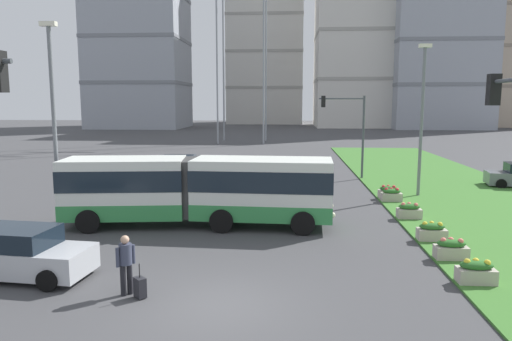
% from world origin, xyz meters
% --- Properties ---
extents(ground_plane, '(260.00, 260.00, 0.00)m').
position_xyz_m(ground_plane, '(0.00, 0.00, 0.00)').
color(ground_plane, '#424244').
extents(grass_median, '(10.00, 70.00, 0.08)m').
position_xyz_m(grass_median, '(11.87, 10.00, 0.04)').
color(grass_median, '#3D752D').
rests_on(grass_median, ground_plane).
extents(articulated_bus, '(12.01, 3.33, 3.00)m').
position_xyz_m(articulated_bus, '(-2.13, 8.32, 1.65)').
color(articulated_bus, silver).
rests_on(articulated_bus, ground).
extents(car_navy_sedan, '(4.60, 2.50, 1.58)m').
position_xyz_m(car_navy_sedan, '(-6.04, 22.01, 0.75)').
color(car_navy_sedan, '#19234C').
rests_on(car_navy_sedan, ground).
extents(car_silver_hatch, '(4.56, 2.37, 1.58)m').
position_xyz_m(car_silver_hatch, '(-6.54, 1.72, 0.75)').
color(car_silver_hatch, '#B7BABF').
rests_on(car_silver_hatch, ground).
extents(pedestrian_crossing, '(0.44, 0.44, 1.74)m').
position_xyz_m(pedestrian_crossing, '(-2.73, 0.58, 1.00)').
color(pedestrian_crossing, black).
rests_on(pedestrian_crossing, ground).
extents(rolling_suitcase, '(0.42, 0.42, 0.97)m').
position_xyz_m(rolling_suitcase, '(-2.28, 0.38, 0.31)').
color(rolling_suitcase, '#232328').
rests_on(rolling_suitcase, ground).
extents(flower_planter_0, '(1.10, 0.56, 0.74)m').
position_xyz_m(flower_planter_0, '(7.47, 2.00, 0.43)').
color(flower_planter_0, '#B7AD9E').
rests_on(flower_planter_0, grass_median).
extents(flower_planter_1, '(1.10, 0.56, 0.74)m').
position_xyz_m(flower_planter_1, '(7.47, 4.23, 0.43)').
color(flower_planter_1, '#B7AD9E').
rests_on(flower_planter_1, grass_median).
extents(flower_planter_2, '(1.10, 0.56, 0.74)m').
position_xyz_m(flower_planter_2, '(7.47, 6.48, 0.43)').
color(flower_planter_2, '#B7AD9E').
rests_on(flower_planter_2, grass_median).
extents(flower_planter_3, '(1.10, 0.56, 0.74)m').
position_xyz_m(flower_planter_3, '(7.47, 10.06, 0.43)').
color(flower_planter_3, '#B7AD9E').
rests_on(flower_planter_3, grass_median).
extents(flower_planter_4, '(1.10, 0.56, 0.74)m').
position_xyz_m(flower_planter_4, '(7.47, 13.96, 0.43)').
color(flower_planter_4, '#B7AD9E').
rests_on(flower_planter_4, grass_median).
extents(flower_planter_5, '(1.10, 0.56, 0.74)m').
position_xyz_m(flower_planter_5, '(7.47, 14.78, 0.43)').
color(flower_planter_5, '#B7AD9E').
rests_on(flower_planter_5, grass_median).
extents(traffic_light_far_right, '(3.22, 0.28, 5.89)m').
position_xyz_m(traffic_light_far_right, '(6.05, 22.00, 4.02)').
color(traffic_light_far_right, '#474C51').
rests_on(traffic_light_far_right, ground).
extents(streetlight_left, '(0.70, 0.28, 8.86)m').
position_xyz_m(streetlight_left, '(-8.50, 8.31, 4.87)').
color(streetlight_left, slate).
rests_on(streetlight_left, ground).
extents(streetlight_median, '(0.70, 0.28, 8.66)m').
position_xyz_m(streetlight_median, '(9.37, 15.74, 4.77)').
color(streetlight_median, slate).
rests_on(streetlight_median, ground).
extents(apartment_tower_west, '(19.26, 16.97, 44.93)m').
position_xyz_m(apartment_tower_west, '(-30.00, 89.04, 22.49)').
color(apartment_tower_west, '#9EA3AD').
rests_on(apartment_tower_west, ground).
extents(apartment_tower_westcentre, '(18.92, 17.78, 52.15)m').
position_xyz_m(apartment_tower_westcentre, '(-4.39, 113.76, 26.10)').
color(apartment_tower_westcentre, silver).
rests_on(apartment_tower_westcentre, ground).
extents(apartment_tower_centre, '(19.03, 19.48, 49.43)m').
position_xyz_m(apartment_tower_centre, '(17.13, 97.61, 24.74)').
color(apartment_tower_centre, silver).
rests_on(apartment_tower_centre, ground).
extents(apartment_tower_eastcentre, '(19.60, 15.85, 51.36)m').
position_xyz_m(apartment_tower_eastcentre, '(32.56, 91.32, 25.71)').
color(apartment_tower_eastcentre, '#9EA3AD').
rests_on(apartment_tower_eastcentre, ground).
extents(apartment_tower_east, '(17.83, 17.36, 50.90)m').
position_xyz_m(apartment_tower_east, '(50.62, 102.48, 25.47)').
color(apartment_tower_east, '#C6B299').
rests_on(apartment_tower_east, ground).
extents(transmission_pylon, '(9.00, 6.24, 32.42)m').
position_xyz_m(transmission_pylon, '(-4.48, 52.90, 17.65)').
color(transmission_pylon, gray).
rests_on(transmission_pylon, ground).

